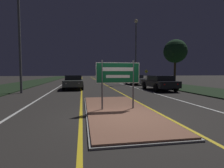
{
  "coord_description": "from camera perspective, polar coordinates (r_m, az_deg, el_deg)",
  "views": [
    {
      "loc": [
        -1.5,
        -6.15,
        1.66
      ],
      "look_at": [
        0.0,
        2.65,
        1.07
      ],
      "focal_mm": 28.0,
      "sensor_mm": 36.0,
      "label": 1
    }
  ],
  "objects": [
    {
      "name": "streetlight_right_near",
      "position": [
        25.91,
        7.81,
        13.07
      ],
      "size": [
        0.51,
        0.51,
        9.23
      ],
      "color": "#56565B",
      "rests_on": "ground_plane"
    },
    {
      "name": "streetlight_left_near",
      "position": [
        16.33,
        -28.15,
        19.2
      ],
      "size": [
        0.48,
        0.48,
        10.04
      ],
      "color": "#56565B",
      "rests_on": "ground_plane"
    },
    {
      "name": "lane_line_white_left",
      "position": [
        31.31,
        -14.62,
        0.64
      ],
      "size": [
        0.12,
        70.0,
        0.01
      ],
      "color": "silver",
      "rests_on": "ground_plane"
    },
    {
      "name": "verge_left",
      "position": [
        27.39,
        -26.65,
        -0.0
      ],
      "size": [
        5.0,
        100.0,
        0.08
      ],
      "color": "black",
      "rests_on": "ground_plane"
    },
    {
      "name": "centre_line_yellow_left",
      "position": [
        31.19,
        -9.8,
        0.69
      ],
      "size": [
        0.12,
        70.0,
        0.01
      ],
      "color": "gold",
      "rests_on": "ground_plane"
    },
    {
      "name": "car_receding_0",
      "position": [
        16.88,
        15.17,
        0.56
      ],
      "size": [
        2.02,
        4.66,
        1.37
      ],
      "color": "black",
      "rests_on": "ground_plane"
    },
    {
      "name": "centre_line_yellow_right",
      "position": [
        31.34,
        -4.05,
        0.75
      ],
      "size": [
        0.12,
        70.0,
        0.01
      ],
      "color": "gold",
      "rests_on": "ground_plane"
    },
    {
      "name": "highway_sign",
      "position": [
        7.45,
        1.95,
        2.94
      ],
      "size": [
        1.89,
        0.07,
        2.09
      ],
      "color": "#56565B",
      "rests_on": "median_island"
    },
    {
      "name": "edge_line_white_left",
      "position": [
        31.71,
        -20.03,
        0.57
      ],
      "size": [
        0.1,
        70.0,
        0.01
      ],
      "color": "silver",
      "rests_on": "ground_plane"
    },
    {
      "name": "roadside_palm_right",
      "position": [
        21.13,
        19.96,
        9.97
      ],
      "size": [
        2.6,
        2.6,
        5.26
      ],
      "color": "#4C3823",
      "rests_on": "verge_right"
    },
    {
      "name": "lane_line_white_right",
      "position": [
        31.71,
        0.68,
        0.8
      ],
      "size": [
        0.12,
        70.0,
        0.01
      ],
      "color": "silver",
      "rests_on": "ground_plane"
    },
    {
      "name": "edge_line_white_right",
      "position": [
        32.38,
        5.91,
        0.84
      ],
      "size": [
        0.1,
        70.0,
        0.01
      ],
      "color": "silver",
      "rests_on": "ground_plane"
    },
    {
      "name": "median_island",
      "position": [
        7.63,
        1.92,
        -8.48
      ],
      "size": [
        2.76,
        7.35,
        0.1
      ],
      "color": "#999993",
      "rests_on": "ground_plane"
    },
    {
      "name": "car_approaching_0",
      "position": [
        18.17,
        -12.37,
        0.81
      ],
      "size": [
        1.93,
        4.77,
        1.38
      ],
      "color": "#4C514C",
      "rests_on": "ground_plane"
    },
    {
      "name": "ground_plane",
      "position": [
        6.54,
        3.99,
        -10.94
      ],
      "size": [
        160.0,
        160.0,
        0.0
      ],
      "primitive_type": "plane",
      "color": "#282623"
    },
    {
      "name": "car_receding_1",
      "position": [
        24.04,
        7.47,
        1.51
      ],
      "size": [
        1.87,
        4.38,
        1.32
      ],
      "color": "#B7B7BC",
      "rests_on": "ground_plane"
    },
    {
      "name": "warning_sign",
      "position": [
        29.43,
        11.13,
        3.05
      ],
      "size": [
        0.6,
        0.06,
        2.04
      ],
      "color": "#56565B",
      "rests_on": "verge_right"
    },
    {
      "name": "verge_right",
      "position": [
        28.41,
        13.11,
        0.42
      ],
      "size": [
        5.0,
        100.0,
        0.08
      ],
      "color": "black",
      "rests_on": "ground_plane"
    }
  ]
}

